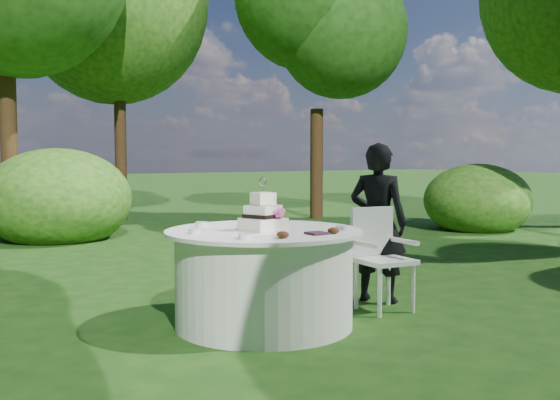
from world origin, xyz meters
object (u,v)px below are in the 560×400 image
Objects in this scene: guest at (378,223)px; cake at (263,216)px; chair at (379,251)px; napkins at (317,233)px; table at (264,278)px.

guest is 3.52× the size of cake.
chair is (1.18, -0.01, -0.36)m from cake.
napkins is 0.16× the size of chair.
napkins is at bearing -68.67° from table.
guest reaches higher than napkins.
table is (-0.18, 0.47, -0.39)m from napkins.
napkins is 0.33× the size of cake.
cake is (-1.36, -0.23, 0.15)m from guest.
napkins is at bearing -64.72° from cake.
guest is at bearing 9.66° from cake.
cake is at bearing 67.18° from guest.
napkins is at bearing 87.46° from guest.
table is at bearing 65.97° from guest.
guest is at bearing 8.45° from table.
cake reaches higher than napkins.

